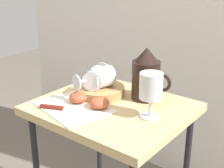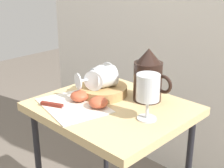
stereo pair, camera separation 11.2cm
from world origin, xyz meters
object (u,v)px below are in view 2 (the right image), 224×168
(apple_half_left, at_px, (80,96))
(apple_half_right, at_px, (98,102))
(wine_glass_tipped_near, at_px, (98,77))
(wine_glass_upright, at_px, (149,89))
(pitcher, at_px, (148,80))
(wine_glass_tipped_far, at_px, (103,77))
(table, at_px, (112,124))
(knife, at_px, (62,106))
(basket_tray, at_px, (103,90))

(apple_half_left, distance_m, apple_half_right, 0.09)
(wine_glass_tipped_near, bearing_deg, wine_glass_upright, -5.41)
(pitcher, xyz_separation_m, wine_glass_tipped_far, (-0.15, -0.09, -0.00))
(wine_glass_tipped_far, bearing_deg, wine_glass_upright, -8.08)
(table, xyz_separation_m, apple_half_left, (-0.10, -0.06, 0.10))
(wine_glass_tipped_near, xyz_separation_m, apple_half_left, (-0.00, -0.09, -0.05))
(wine_glass_tipped_far, distance_m, knife, 0.20)
(wine_glass_tipped_near, distance_m, apple_half_right, 0.13)
(wine_glass_tipped_near, bearing_deg, table, -15.97)
(wine_glass_tipped_far, distance_m, apple_half_right, 0.13)
(wine_glass_upright, xyz_separation_m, apple_half_right, (-0.17, -0.06, -0.08))
(wine_glass_upright, relative_size, wine_glass_tipped_near, 0.93)
(apple_half_left, bearing_deg, table, 30.25)
(basket_tray, bearing_deg, wine_glass_tipped_far, -46.72)
(apple_half_right, relative_size, knife, 0.31)
(pitcher, bearing_deg, knife, -121.50)
(wine_glass_tipped_far, height_order, knife, wine_glass_tipped_far)
(basket_tray, height_order, wine_glass_tipped_near, wine_glass_tipped_near)
(basket_tray, relative_size, apple_half_right, 2.74)
(pitcher, height_order, wine_glass_upright, pitcher)
(pitcher, height_order, knife, pitcher)
(wine_glass_upright, bearing_deg, apple_half_right, -161.68)
(wine_glass_tipped_far, bearing_deg, basket_tray, 133.28)
(wine_glass_upright, bearing_deg, basket_tray, 170.75)
(wine_glass_tipped_near, xyz_separation_m, wine_glass_tipped_far, (0.02, 0.01, 0.00))
(table, bearing_deg, apple_half_right, -105.57)
(basket_tray, distance_m, knife, 0.19)
(table, bearing_deg, pitcher, 63.85)
(wine_glass_tipped_near, bearing_deg, knife, -90.67)
(wine_glass_upright, bearing_deg, table, -178.34)
(wine_glass_tipped_near, bearing_deg, pitcher, 30.34)
(wine_glass_upright, bearing_deg, knife, -150.26)
(pitcher, xyz_separation_m, apple_half_right, (-0.08, -0.18, -0.06))
(pitcher, bearing_deg, apple_half_right, -113.17)
(wine_glass_upright, height_order, wine_glass_tipped_near, wine_glass_upright)
(apple_half_left, bearing_deg, wine_glass_tipped_far, 79.34)
(apple_half_right, bearing_deg, table, 74.43)
(basket_tray, relative_size, pitcher, 0.94)
(wine_glass_upright, relative_size, knife, 0.70)
(apple_half_left, bearing_deg, basket_tray, 82.92)
(knife, bearing_deg, apple_half_right, 45.97)
(table, relative_size, knife, 3.15)
(table, height_order, wine_glass_tipped_near, wine_glass_tipped_near)
(pitcher, relative_size, wine_glass_tipped_near, 1.19)
(table, distance_m, basket_tray, 0.14)
(table, height_order, pitcher, pitcher)
(table, xyz_separation_m, wine_glass_tipped_near, (-0.10, 0.03, 0.15))
(wine_glass_tipped_far, bearing_deg, knife, -95.51)
(table, height_order, apple_half_right, apple_half_right)
(pitcher, distance_m, knife, 0.32)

